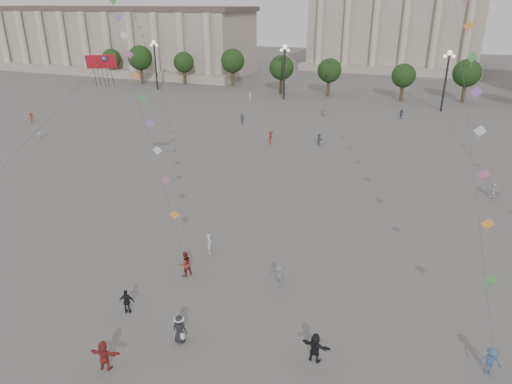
% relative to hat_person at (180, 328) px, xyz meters
% --- Properties ---
extents(ground, '(360.00, 360.00, 0.00)m').
position_rel_hat_person_xyz_m(ground, '(-1.85, 0.46, -0.92)').
color(ground, '#565451').
rests_on(ground, ground).
extents(hall_west, '(84.00, 26.22, 17.20)m').
position_rel_hat_person_xyz_m(hall_west, '(-76.85, 94.36, 7.51)').
color(hall_west, '#9E9285').
rests_on(hall_west, ground).
extents(hall_central, '(48.30, 34.30, 35.50)m').
position_rel_hat_person_xyz_m(hall_central, '(-1.85, 129.68, 13.31)').
color(hall_central, '#9E9285').
rests_on(hall_central, ground).
extents(tree_row, '(137.12, 5.12, 8.00)m').
position_rel_hat_person_xyz_m(tree_row, '(-1.85, 78.46, 4.47)').
color(tree_row, '#3B2D1D').
rests_on(tree_row, ground).
extents(lamp_post_far_west, '(2.00, 0.90, 10.65)m').
position_rel_hat_person_xyz_m(lamp_post_far_west, '(-46.85, 70.46, 6.43)').
color(lamp_post_far_west, '#262628').
rests_on(lamp_post_far_west, ground).
extents(lamp_post_mid_west, '(2.00, 0.90, 10.65)m').
position_rel_hat_person_xyz_m(lamp_post_mid_west, '(-16.85, 70.46, 6.43)').
color(lamp_post_mid_west, '#262628').
rests_on(lamp_post_mid_west, ground).
extents(lamp_post_mid_east, '(2.00, 0.90, 10.65)m').
position_rel_hat_person_xyz_m(lamp_post_mid_east, '(13.15, 70.46, 6.43)').
color(lamp_post_mid_east, '#262628').
rests_on(lamp_post_mid_east, ground).
extents(person_crowd_0, '(1.00, 0.95, 1.67)m').
position_rel_hat_person_xyz_m(person_crowd_0, '(6.91, 61.79, -0.09)').
color(person_crowd_0, '#374C7C').
rests_on(person_crowd_0, ground).
extents(person_crowd_1, '(0.99, 1.00, 1.63)m').
position_rel_hat_person_xyz_m(person_crowd_1, '(-40.54, 29.88, -0.10)').
color(person_crowd_1, silver).
rests_on(person_crowd_1, ground).
extents(person_crowd_2, '(1.22, 1.33, 1.79)m').
position_rel_hat_person_xyz_m(person_crowd_2, '(-48.86, 36.45, -0.02)').
color(person_crowd_2, brown).
rests_on(person_crowd_2, ground).
extents(person_crowd_3, '(1.68, 0.69, 1.76)m').
position_rel_hat_person_xyz_m(person_crowd_3, '(7.69, 1.37, -0.04)').
color(person_crowd_3, black).
rests_on(person_crowd_3, ground).
extents(person_crowd_4, '(1.02, 1.58, 1.63)m').
position_rel_hat_person_xyz_m(person_crowd_4, '(-5.90, 59.18, -0.10)').
color(person_crowd_4, '#B2B1AE').
rests_on(person_crowd_4, ground).
extents(person_crowd_6, '(1.24, 0.88, 1.74)m').
position_rel_hat_person_xyz_m(person_crowd_6, '(3.57, 7.31, -0.05)').
color(person_crowd_6, slate).
rests_on(person_crowd_6, ground).
extents(person_crowd_7, '(1.50, 0.67, 1.56)m').
position_rel_hat_person_xyz_m(person_crowd_7, '(18.66, 30.01, -0.14)').
color(person_crowd_7, silver).
rests_on(person_crowd_7, ground).
extents(person_crowd_10, '(0.50, 0.68, 1.74)m').
position_rel_hat_person_xyz_m(person_crowd_10, '(-22.22, 65.44, -0.05)').
color(person_crowd_10, white).
rests_on(person_crowd_10, ground).
extents(person_crowd_12, '(1.37, 1.50, 1.67)m').
position_rel_hat_person_xyz_m(person_crowd_12, '(-2.21, 41.62, -0.09)').
color(person_crowd_12, slate).
rests_on(person_crowd_12, ground).
extents(person_crowd_13, '(0.60, 0.71, 1.66)m').
position_rel_hat_person_xyz_m(person_crowd_13, '(-2.99, 9.72, -0.09)').
color(person_crowd_13, silver).
rests_on(person_crowd_13, ground).
extents(person_crowd_16, '(1.14, 0.65, 1.83)m').
position_rel_hat_person_xyz_m(person_crowd_16, '(-16.78, 48.61, -0.00)').
color(person_crowd_16, slate).
rests_on(person_crowd_16, ground).
extents(person_crowd_17, '(0.78, 1.26, 1.88)m').
position_rel_hat_person_xyz_m(person_crowd_17, '(-8.62, 39.69, 0.02)').
color(person_crowd_17, maroon).
rests_on(person_crowd_17, ground).
extents(tourist_2, '(1.72, 0.89, 1.77)m').
position_rel_hat_person_xyz_m(tourist_2, '(-2.68, -3.35, -0.03)').
color(tourist_2, maroon).
rests_on(tourist_2, ground).
extents(tourist_4, '(1.06, 0.69, 1.67)m').
position_rel_hat_person_xyz_m(tourist_4, '(-4.48, 1.12, -0.08)').
color(tourist_4, black).
rests_on(tourist_4, ground).
extents(kite_flyer_0, '(1.11, 1.17, 1.90)m').
position_rel_hat_person_xyz_m(kite_flyer_0, '(-3.19, 6.27, 0.03)').
color(kite_flyer_0, maroon).
rests_on(kite_flyer_0, ground).
extents(kite_flyer_1, '(1.12, 0.69, 1.67)m').
position_rel_hat_person_xyz_m(kite_flyer_1, '(16.58, 3.82, -0.08)').
color(kite_flyer_1, '#37547C').
rests_on(kite_flyer_1, ground).
extents(hat_person, '(0.90, 0.61, 1.77)m').
position_rel_hat_person_xyz_m(hat_person, '(0.00, 0.00, 0.00)').
color(hat_person, black).
rests_on(hat_person, ground).
extents(dragon_kite, '(3.85, 9.00, 21.43)m').
position_rel_hat_person_xyz_m(dragon_kite, '(-11.72, 10.02, 12.50)').
color(dragon_kite, red).
rests_on(dragon_kite, ground).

